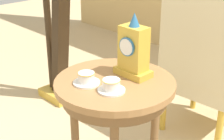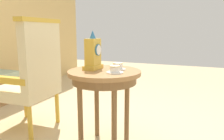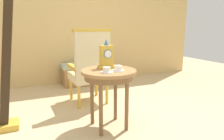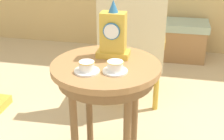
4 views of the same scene
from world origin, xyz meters
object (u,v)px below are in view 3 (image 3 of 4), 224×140
Objects in this scene: teacup_left at (107,70)px; armchair at (90,66)px; teacup_right at (118,68)px; window_bench at (85,74)px; mantel_clock at (106,57)px; harp at (1,66)px; side_table at (109,78)px.

armchair reaches higher than teacup_left.
window_bench is (0.19, 2.01, -0.50)m from teacup_right.
teacup_right is at bearing -75.54° from mantel_clock.
teacup_left is at bearing -110.93° from mantel_clock.
harp is 2.09m from window_bench.
teacup_right is at bearing 12.07° from teacup_left.
teacup_right is (0.07, -0.10, 0.12)m from side_table.
teacup_left reaches higher than window_bench.
teacup_left is 2.13m from window_bench.
teacup_right is 0.07× the size of harp.
teacup_left is at bearing -120.19° from side_table.
mantel_clock is at bearing 80.74° from side_table.
side_table is 0.72× the size of window_bench.
teacup_left is 0.95m from armchair.
window_bench is (0.34, 2.04, -0.49)m from teacup_left.
harp is (-1.03, 0.56, 0.03)m from teacup_left.
teacup_right reaches higher than window_bench.
mantel_clock reaches higher than teacup_left.
teacup_right is 0.40× the size of mantel_clock.
teacup_left is at bearing -99.46° from window_bench.
armchair reaches higher than mantel_clock.
mantel_clock is at bearing -91.17° from armchair.
window_bench is (0.27, 1.92, -0.38)m from side_table.
mantel_clock is 1.92m from window_bench.
mantel_clock is at bearing -97.84° from window_bench.
window_bench is (1.37, 1.48, -0.52)m from harp.
window_bench is (0.23, 1.11, -0.37)m from armchair.
mantel_clock is at bearing -15.92° from harp.
harp is (-1.14, -0.38, 0.15)m from armchair.
armchair is at bearing 87.68° from side_table.
harp is at bearing 151.43° from teacup_left.
mantel_clock is at bearing 69.07° from teacup_left.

